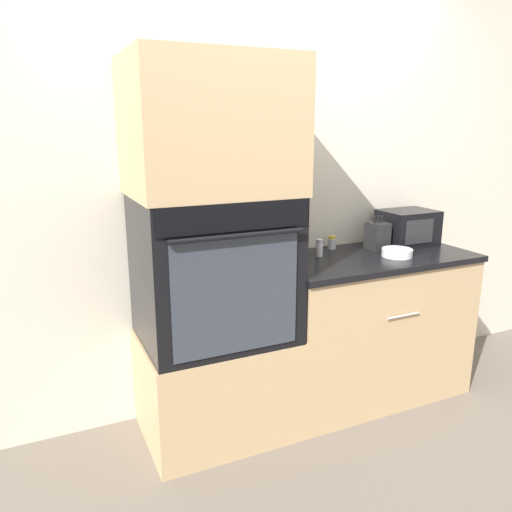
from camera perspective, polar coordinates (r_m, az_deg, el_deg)
name	(u,v)px	position (r m, az deg, el deg)	size (l,w,h in m)	color
ground_plane	(306,440)	(2.91, 5.68, -20.22)	(12.00, 12.00, 0.00)	#6B6056
wall_back	(257,197)	(2.98, 0.13, 6.70)	(8.00, 0.05, 2.50)	beige
oven_cabinet_base	(217,384)	(2.85, -4.49, -14.36)	(0.79, 0.60, 0.57)	tan
wall_oven	(215,268)	(2.59, -4.75, -1.41)	(0.77, 0.64, 0.76)	black
oven_cabinet_upper	(211,127)	(2.49, -5.13, 14.48)	(0.79, 0.60, 0.66)	tan
counter_unit	(367,325)	(3.22, 12.61, -7.71)	(1.24, 0.63, 0.91)	tan
microwave	(407,227)	(3.39, 16.92, 3.14)	(0.34, 0.27, 0.22)	black
knife_block	(377,236)	(3.21, 13.71, 2.27)	(0.11, 0.13, 0.21)	black
bowl	(397,253)	(3.07, 15.83, 0.38)	(0.18, 0.18, 0.05)	white
condiment_jar_near	(332,243)	(3.17, 8.67, 1.53)	(0.05, 0.05, 0.08)	silver
condiment_jar_mid	(319,248)	(2.98, 7.24, 0.90)	(0.04, 0.04, 0.10)	silver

